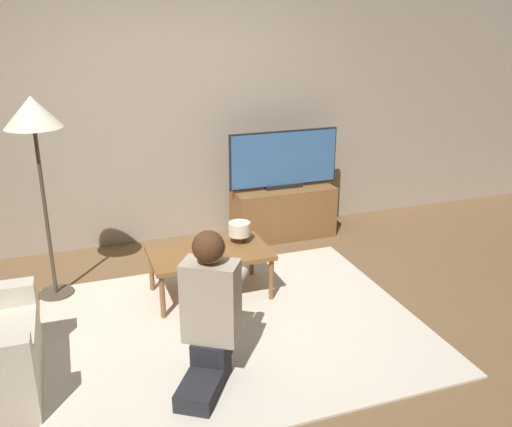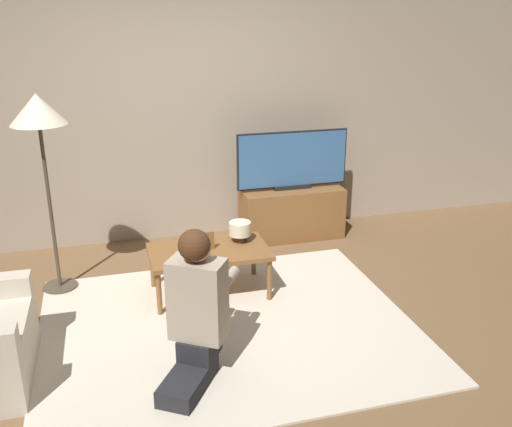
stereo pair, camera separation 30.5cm
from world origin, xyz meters
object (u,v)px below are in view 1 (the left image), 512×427
(coffee_table, at_px, (210,256))
(floor_lamp, at_px, (34,125))
(table_lamp, at_px, (239,230))
(person_kneeling, at_px, (210,308))
(tv, at_px, (284,159))

(coffee_table, height_order, floor_lamp, floor_lamp)
(table_lamp, bearing_deg, person_kneeling, -116.15)
(table_lamp, bearing_deg, tv, 50.22)
(floor_lamp, distance_m, table_lamp, 1.76)
(tv, xyz_separation_m, floor_lamp, (-2.23, -0.58, 0.60))
(tv, bearing_deg, floor_lamp, -165.39)
(tv, relative_size, coffee_table, 1.18)
(floor_lamp, bearing_deg, table_lamp, -12.80)
(coffee_table, bearing_deg, floor_lamp, 159.95)
(person_kneeling, bearing_deg, table_lamp, -83.37)
(floor_lamp, xyz_separation_m, table_lamp, (1.47, -0.33, -0.90))
(tv, relative_size, person_kneeling, 1.14)
(coffee_table, height_order, table_lamp, table_lamp)
(coffee_table, bearing_deg, tv, 44.21)
(tv, distance_m, floor_lamp, 2.38)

